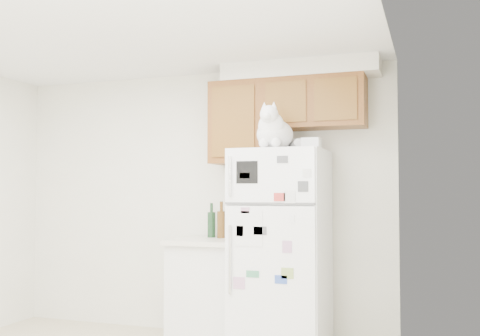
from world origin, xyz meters
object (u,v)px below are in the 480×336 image
at_px(bottle_green, 212,220).
at_px(bottle_amber, 221,220).
at_px(base_counter, 209,290).
at_px(refrigerator, 281,250).
at_px(storage_box_front, 311,143).
at_px(storage_box_back, 292,145).
at_px(cat, 274,132).

bearing_deg(bottle_green, bottle_amber, -23.20).
height_order(base_counter, bottle_amber, bottle_amber).
height_order(refrigerator, bottle_amber, refrigerator).
bearing_deg(storage_box_front, storage_box_back, 142.94).
bearing_deg(base_counter, cat, -19.49).
distance_m(refrigerator, bottle_amber, 0.68).
xyz_separation_m(storage_box_front, bottle_amber, (-0.89, 0.25, -0.66)).
xyz_separation_m(base_counter, bottle_green, (-0.04, 0.16, 0.62)).
height_order(cat, storage_box_front, cat).
relative_size(storage_box_back, bottle_green, 0.56).
xyz_separation_m(refrigerator, storage_box_back, (0.08, 0.09, 0.90)).
bearing_deg(bottle_amber, cat, -30.22).
relative_size(base_counter, storage_box_back, 5.11).
bearing_deg(bottle_amber, base_counter, -124.84).
relative_size(base_counter, storage_box_front, 6.13).
relative_size(storage_box_back, bottle_amber, 0.54).
distance_m(cat, storage_box_back, 0.29).
height_order(storage_box_front, bottle_amber, storage_box_front).
xyz_separation_m(bottle_green, bottle_amber, (0.12, -0.05, 0.01)).
xyz_separation_m(storage_box_front, bottle_green, (-1.01, 0.31, -0.67)).
bearing_deg(storage_box_back, bottle_green, 173.06).
height_order(bottle_green, bottle_amber, bottle_amber).
bearing_deg(refrigerator, base_counter, 173.90).
distance_m(refrigerator, base_counter, 0.79).
relative_size(refrigerator, bottle_amber, 5.07).
bearing_deg(refrigerator, storage_box_front, -14.15).
bearing_deg(storage_box_back, bottle_amber, 175.50).
bearing_deg(cat, storage_box_back, 70.39).
relative_size(refrigerator, base_counter, 1.85).
bearing_deg(storage_box_front, refrigerator, 168.34).
bearing_deg(refrigerator, bottle_amber, 163.31).
height_order(base_counter, cat, cat).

